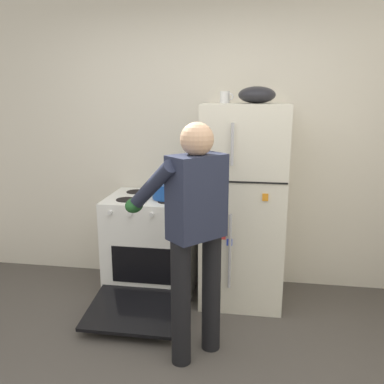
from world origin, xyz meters
The scene contains 7 objects.
kitchen_wall_back centered at (0.00, 1.95, 1.35)m, with size 6.00×0.10×2.70m, color silver.
refrigerator centered at (0.38, 1.57, 0.84)m, with size 0.68×0.72×1.69m.
stove_range centered at (-0.43, 1.55, 0.43)m, with size 0.76×1.20×0.89m.
person_cook centered at (0.08, 0.69, 0.96)m, with size 0.72×0.74×1.60m.
red_pot centered at (-0.27, 1.52, 0.95)m, with size 0.36×0.26×0.13m.
coffee_mug centered at (0.20, 1.62, 1.74)m, with size 0.11×0.08×0.10m.
mixing_bowl centered at (0.46, 1.57, 1.75)m, with size 0.30×0.30×0.13m, color black.
Camera 1 is at (0.47, -1.79, 1.77)m, focal length 38.03 mm.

